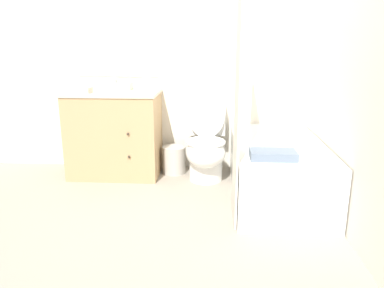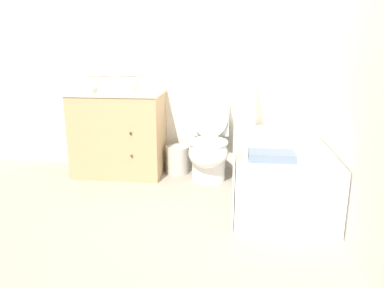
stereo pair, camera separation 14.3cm
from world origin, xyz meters
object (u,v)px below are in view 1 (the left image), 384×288
at_px(bathtub, 277,168).
at_px(wastebasket, 174,160).
at_px(sink_faucet, 117,86).
at_px(tissue_box, 125,86).
at_px(bath_towel_folded, 273,155).
at_px(hand_towel_folded, 78,90).
at_px(toilet, 206,146).
at_px(vanity_cabinet, 115,133).
at_px(soap_dispenser, 146,83).

distance_m(bathtub, wastebasket, 1.11).
relative_size(sink_faucet, tissue_box, 0.97).
xyz_separation_m(wastebasket, bath_towel_folded, (0.85, -1.02, 0.38)).
distance_m(bathtub, tissue_box, 1.71).
distance_m(hand_towel_folded, bath_towel_folded, 1.96).
height_order(tissue_box, bath_towel_folded, tissue_box).
height_order(sink_faucet, toilet, sink_faucet).
relative_size(toilet, bathtub, 0.58).
bearing_deg(toilet, vanity_cabinet, 175.08).
bearing_deg(soap_dispenser, bath_towel_folded, -39.55).
height_order(sink_faucet, wastebasket, sink_faucet).
height_order(bathtub, bath_towel_folded, bath_towel_folded).
bearing_deg(bathtub, toilet, 148.78).
xyz_separation_m(bathtub, wastebasket, (-0.97, 0.53, -0.11)).
bearing_deg(tissue_box, vanity_cabinet, -126.80).
distance_m(vanity_cabinet, bathtub, 1.64).
xyz_separation_m(sink_faucet, bathtub, (1.56, -0.65, -0.64)).
distance_m(tissue_box, bath_towel_folded, 1.77).
xyz_separation_m(sink_faucet, wastebasket, (0.59, -0.12, -0.75)).
xyz_separation_m(toilet, bath_towel_folded, (0.52, -0.87, 0.19)).
distance_m(toilet, soap_dispenser, 0.84).
xyz_separation_m(tissue_box, hand_towel_folded, (-0.39, -0.26, -0.01)).
height_order(toilet, tissue_box, tissue_box).
relative_size(toilet, bath_towel_folded, 2.51).
bearing_deg(toilet, tissue_box, 166.04).
xyz_separation_m(sink_faucet, bath_towel_folded, (1.45, -1.14, -0.37)).
distance_m(sink_faucet, bath_towel_folded, 1.88).
distance_m(toilet, wastebasket, 0.42).
height_order(sink_faucet, bathtub, sink_faucet).
bearing_deg(wastebasket, bath_towel_folded, -50.11).
relative_size(bathtub, hand_towel_folded, 6.08).
relative_size(toilet, soap_dispenser, 4.52).
distance_m(sink_faucet, tissue_box, 0.11).
height_order(wastebasket, bath_towel_folded, bath_towel_folded).
relative_size(wastebasket, tissue_box, 1.93).
relative_size(soap_dispenser, bath_towel_folded, 0.56).
distance_m(toilet, hand_towel_folded, 1.34).
bearing_deg(vanity_cabinet, soap_dispenser, -7.75).
relative_size(sink_faucet, bathtub, 0.10).
height_order(vanity_cabinet, wastebasket, vanity_cabinet).
relative_size(sink_faucet, bath_towel_folded, 0.42).
height_order(vanity_cabinet, bath_towel_folded, vanity_cabinet).
relative_size(hand_towel_folded, bath_towel_folded, 0.71).
height_order(tissue_box, soap_dispenser, soap_dispenser).
bearing_deg(sink_faucet, hand_towel_folded, -132.64).
distance_m(vanity_cabinet, tissue_box, 0.49).
distance_m(soap_dispenser, bath_towel_folded, 1.49).
xyz_separation_m(vanity_cabinet, soap_dispenser, (0.35, -0.05, 0.51)).
distance_m(wastebasket, tissue_box, 0.91).
distance_m(wastebasket, hand_towel_folded, 1.18).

